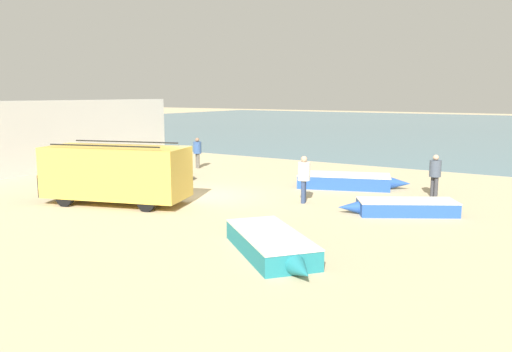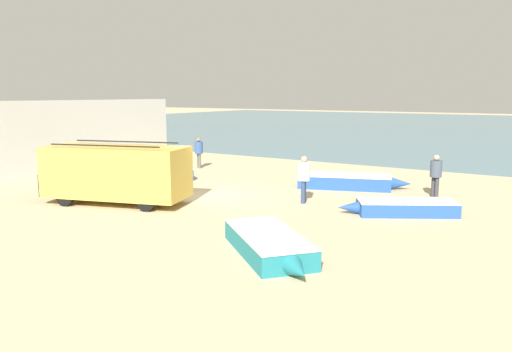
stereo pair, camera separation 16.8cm
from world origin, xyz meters
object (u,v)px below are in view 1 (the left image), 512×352
parked_van (116,172)px  fisherman_1 (66,158)px  fishing_rowboat_2 (403,207)px  fisherman_2 (435,172)px  fishing_rowboat_3 (272,244)px  fishing_rowboat_0 (347,181)px  fishing_rowboat_1 (171,171)px  fisherman_3 (197,150)px  fisherman_0 (304,175)px

parked_van → fisherman_1: (-6.12, 2.41, -0.12)m
fishing_rowboat_2 → fisherman_2: 3.65m
parked_van → fishing_rowboat_3: size_ratio=1.50×
fisherman_1 → parked_van: bearing=-175.3°
parked_van → fishing_rowboat_2: 10.57m
fishing_rowboat_3 → fisherman_1: fisherman_1 is taller
fishing_rowboat_0 → fisherman_2: bearing=-21.0°
fishing_rowboat_1 → fishing_rowboat_2: size_ratio=0.97×
fishing_rowboat_0 → fishing_rowboat_3: bearing=-98.6°
fishing_rowboat_3 → fisherman_3: fisherman_3 is taller
parked_van → fisherman_2: size_ratio=3.35×
parked_van → fisherman_3: size_ratio=3.39×
parked_van → fisherman_0: 7.11m
parked_van → fishing_rowboat_3: parked_van is taller
parked_van → fishing_rowboat_1: (-2.59, 5.94, -0.94)m
parked_van → fisherman_0: (5.93, 3.91, -0.13)m
fisherman_0 → fisherman_1: (-12.05, -1.50, 0.00)m
fisherman_0 → fisherman_2: (3.98, 3.77, -0.05)m
fisherman_0 → fisherman_1: size_ratio=1.00×
fisherman_1 → fisherman_3: (2.93, 6.42, -0.06)m
parked_van → fishing_rowboat_2: bearing=-174.6°
fishing_rowboat_3 → fisherman_1: 14.92m
parked_van → fishing_rowboat_2: parked_van is taller
fishing_rowboat_1 → fishing_rowboat_3: size_ratio=0.98×
fishing_rowboat_0 → fishing_rowboat_2: fishing_rowboat_0 is taller
fishing_rowboat_3 → fisherman_0: 6.45m
fishing_rowboat_1 → fisherman_1: fisherman_1 is taller
parked_van → fisherman_2: (9.91, 7.68, -0.17)m
fishing_rowboat_1 → fisherman_3: size_ratio=2.22×
fishing_rowboat_0 → fisherman_2: 3.84m
fishing_rowboat_1 → fishing_rowboat_3: 13.36m
fishing_rowboat_3 → fishing_rowboat_0: bearing=141.0°
fishing_rowboat_2 → fisherman_0: bearing=-27.4°
fishing_rowboat_1 → fishing_rowboat_3: (10.66, -8.06, 0.00)m
fishing_rowboat_0 → fishing_rowboat_1: bearing=172.2°
fishing_rowboat_3 → fishing_rowboat_2: bearing=115.6°
fisherman_0 → fisherman_2: size_ratio=1.05×
parked_van → fisherman_3: bearing=-87.9°
fishing_rowboat_3 → fisherman_0: (-2.13, 6.03, 0.81)m
fishing_rowboat_1 → fisherman_2: 12.64m
parked_van → fisherman_1: parked_van is taller
fishing_rowboat_2 → fisherman_3: (-12.87, 4.71, 0.77)m
fishing_rowboat_2 → fishing_rowboat_3: size_ratio=1.01×
fishing_rowboat_0 → fishing_rowboat_2: (3.54, -3.65, -0.05)m
fishing_rowboat_3 → fishing_rowboat_1: bearing=-177.1°
fishing_rowboat_2 → fisherman_1: bearing=-24.5°
parked_van → fisherman_0: parked_van is taller
fisherman_1 → fisherman_2: (16.03, 5.27, -0.05)m
fishing_rowboat_2 → fisherman_3: bearing=-50.8°
fishing_rowboat_0 → fishing_rowboat_3: 10.08m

